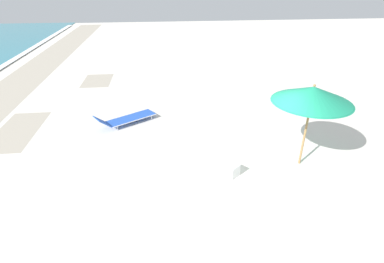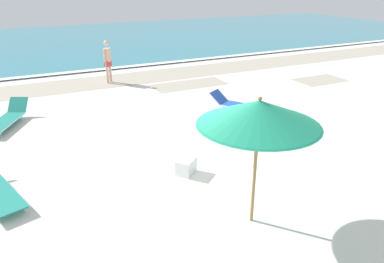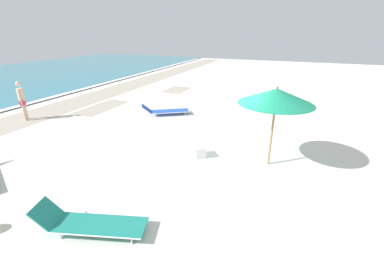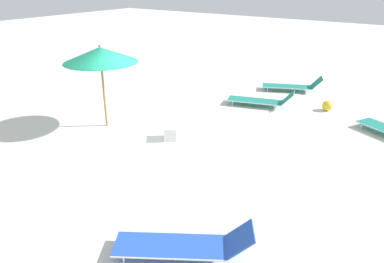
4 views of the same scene
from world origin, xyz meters
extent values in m
cube|color=silver|center=(0.00, 0.00, -0.08)|extent=(60.00, 60.00, 0.16)
cube|color=#AFA492|center=(0.00, 9.30, 0.00)|extent=(57.00, 2.20, 0.00)
cube|color=#AFA492|center=(3.28, 7.29, 0.00)|extent=(3.10, 1.38, 0.00)
cube|color=#AFA492|center=(8.71, 5.44, 0.00)|extent=(2.17, 1.39, 0.00)
cube|color=teal|center=(0.00, 20.69, 0.03)|extent=(60.00, 18.62, 0.06)
cube|color=white|center=(0.00, 11.43, 0.06)|extent=(56.00, 0.44, 0.01)
cylinder|color=#9E7547|center=(0.25, -1.68, 1.06)|extent=(0.06, 0.06, 2.12)
cone|color=#1E936B|center=(0.25, -1.68, 2.12)|extent=(2.09, 2.09, 0.43)
cylinder|color=#166E50|center=(0.25, -1.68, 1.92)|extent=(2.03, 2.03, 0.01)
sphere|color=#9E7547|center=(0.25, -1.68, 2.37)|extent=(0.07, 0.07, 0.07)
cube|color=blue|center=(3.55, 3.34, 0.17)|extent=(1.47, 1.84, 0.03)
cylinder|color=silver|center=(3.30, 3.18, 0.17)|extent=(0.99, 1.54, 0.03)
cylinder|color=silver|center=(3.81, 3.51, 0.17)|extent=(0.99, 1.54, 0.03)
cube|color=blue|center=(2.96, 4.28, 0.35)|extent=(0.72, 0.68, 0.38)
cylinder|color=silver|center=(3.71, 2.61, 0.08)|extent=(0.03, 0.03, 0.16)
cylinder|color=silver|center=(4.14, 2.89, 0.08)|extent=(0.03, 0.03, 0.16)
cylinder|color=silver|center=(2.96, 3.80, 0.08)|extent=(0.03, 0.03, 0.16)
cylinder|color=silver|center=(3.39, 4.07, 0.08)|extent=(0.03, 0.03, 0.16)
cube|color=#1E8475|center=(-3.80, 5.36, 0.17)|extent=(1.34, 1.85, 0.03)
cylinder|color=silver|center=(-3.53, 5.22, 0.17)|extent=(0.83, 1.59, 0.03)
cube|color=#1E8475|center=(-3.31, 6.32, 0.37)|extent=(0.69, 0.62, 0.42)
cylinder|color=silver|center=(-3.88, 4.62, 0.08)|extent=(0.03, 0.03, 0.16)
cylinder|color=silver|center=(-3.72, 6.09, 0.08)|extent=(0.03, 0.03, 0.16)
cylinder|color=silver|center=(-3.26, 5.86, 0.08)|extent=(0.03, 0.03, 0.16)
cylinder|color=silver|center=(-3.69, 1.19, 0.17)|extent=(0.57, 1.76, 0.03)
cylinder|color=silver|center=(-3.52, 0.49, 0.08)|extent=(0.03, 0.03, 0.16)
cylinder|color=silver|center=(-3.94, 1.86, 0.08)|extent=(0.03, 0.03, 0.16)
cylinder|color=beige|center=(0.28, 9.02, 0.45)|extent=(0.11, 0.11, 0.90)
cylinder|color=beige|center=(0.44, 9.15, 0.45)|extent=(0.11, 0.11, 0.90)
cube|color=#D13D4C|center=(0.36, 9.08, 0.82)|extent=(0.35, 0.33, 0.24)
cylinder|color=beige|center=(0.36, 9.08, 1.18)|extent=(0.27, 0.27, 0.55)
cylinder|color=beige|center=(0.21, 8.97, 1.17)|extent=(0.08, 0.08, 0.55)
cylinder|color=beige|center=(0.50, 9.20, 1.17)|extent=(0.08, 0.08, 0.55)
sphere|color=beige|center=(0.36, 9.08, 1.66)|extent=(0.21, 0.21, 0.21)
cube|color=white|center=(-0.08, 0.47, 0.16)|extent=(0.59, 0.57, 0.32)
cube|color=white|center=(-0.08, 0.47, 0.35)|extent=(0.61, 0.59, 0.05)
camera|label=1|loc=(-6.64, 2.22, 4.88)|focal=28.00mm
camera|label=2|loc=(-3.28, -6.41, 4.21)|focal=35.00mm
camera|label=3|loc=(-7.08, -2.16, 3.82)|focal=24.00mm
camera|label=4|loc=(7.28, 6.42, 4.22)|focal=35.00mm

